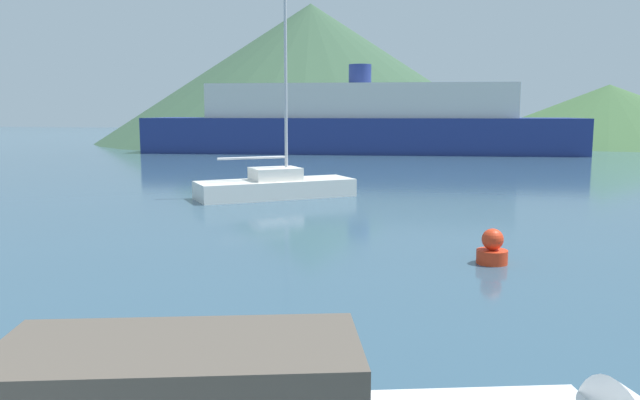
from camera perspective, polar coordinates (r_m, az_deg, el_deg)
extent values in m
cube|color=brown|center=(5.31, -12.65, -16.76)|extent=(3.11, 2.04, 0.82)
cube|color=white|center=(24.67, -4.09, 1.04)|extent=(6.16, 5.25, 0.69)
cube|color=white|center=(24.60, -4.10, 2.40)|extent=(2.32, 2.22, 0.49)
cylinder|color=#BCBCC1|center=(24.70, -3.17, 12.22)|extent=(0.12, 0.12, 8.92)
cylinder|color=#BCBCC1|center=(24.25, -6.19, 3.85)|extent=(2.30, 1.72, 0.10)
cube|color=navy|center=(52.23, 3.63, 5.95)|extent=(35.63, 10.95, 2.85)
cube|color=silver|center=(52.20, 3.66, 9.01)|extent=(25.05, 8.77, 2.74)
cylinder|color=navy|center=(52.28, 3.68, 11.39)|extent=(1.85, 1.85, 1.60)
cylinder|color=red|center=(14.48, 15.45, -5.02)|extent=(0.69, 0.69, 0.31)
sphere|color=red|center=(14.40, 15.51, -3.48)|extent=(0.48, 0.48, 0.48)
cone|color=#38563D|center=(73.38, -0.84, 11.53)|extent=(48.03, 48.03, 15.54)
cone|color=#3D6038|center=(73.76, 24.83, 7.15)|extent=(31.14, 31.14, 6.21)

